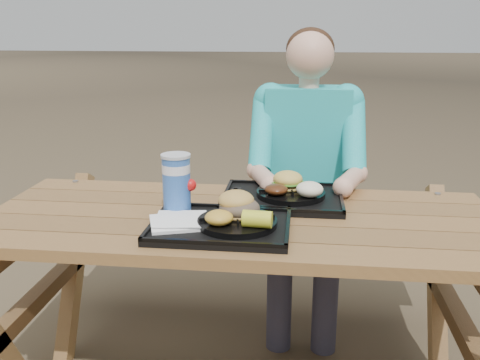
# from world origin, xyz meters

# --- Properties ---
(picnic_table) EXTENTS (1.80, 1.49, 0.75)m
(picnic_table) POSITION_xyz_m (0.00, 0.00, 0.38)
(picnic_table) COLOR #999999
(picnic_table) RESTS_ON ground
(tray_near) EXTENTS (0.45, 0.35, 0.02)m
(tray_near) POSITION_xyz_m (-0.05, -0.14, 0.76)
(tray_near) COLOR black
(tray_near) RESTS_ON picnic_table
(tray_far) EXTENTS (0.45, 0.35, 0.02)m
(tray_far) POSITION_xyz_m (0.14, 0.17, 0.76)
(tray_far) COLOR black
(tray_far) RESTS_ON picnic_table
(plate_near) EXTENTS (0.26, 0.26, 0.02)m
(plate_near) POSITION_xyz_m (0.01, -0.15, 0.78)
(plate_near) COLOR black
(plate_near) RESTS_ON tray_near
(plate_far) EXTENTS (0.26, 0.26, 0.02)m
(plate_far) POSITION_xyz_m (0.17, 0.18, 0.78)
(plate_far) COLOR black
(plate_far) RESTS_ON tray_far
(napkin_stack) EXTENTS (0.21, 0.21, 0.02)m
(napkin_stack) POSITION_xyz_m (-0.19, -0.16, 0.78)
(napkin_stack) COLOR white
(napkin_stack) RESTS_ON tray_near
(soda_cup) EXTENTS (0.10, 0.10, 0.19)m
(soda_cup) POSITION_xyz_m (-0.22, -0.04, 0.87)
(soda_cup) COLOR #1549A4
(soda_cup) RESTS_ON tray_near
(condiment_bbq) EXTENTS (0.04, 0.04, 0.03)m
(condiment_bbq) POSITION_xyz_m (-0.05, -0.03, 0.78)
(condiment_bbq) COLOR black
(condiment_bbq) RESTS_ON tray_near
(condiment_mustard) EXTENTS (0.06, 0.06, 0.03)m
(condiment_mustard) POSITION_xyz_m (0.02, -0.02, 0.79)
(condiment_mustard) COLOR gold
(condiment_mustard) RESTS_ON tray_near
(sandwich) EXTENTS (0.13, 0.13, 0.13)m
(sandwich) POSITION_xyz_m (0.01, -0.11, 0.85)
(sandwich) COLOR gold
(sandwich) RESTS_ON plate_near
(mac_cheese) EXTENTS (0.09, 0.09, 0.05)m
(mac_cheese) POSITION_xyz_m (-0.04, -0.20, 0.81)
(mac_cheese) COLOR gold
(mac_cheese) RESTS_ON plate_near
(corn_cob) EXTENTS (0.10, 0.10, 0.05)m
(corn_cob) POSITION_xyz_m (0.08, -0.21, 0.82)
(corn_cob) COLOR yellow
(corn_cob) RESTS_ON plate_near
(cutlery_far) EXTENTS (0.04, 0.16, 0.01)m
(cutlery_far) POSITION_xyz_m (-0.03, 0.17, 0.77)
(cutlery_far) COLOR black
(cutlery_far) RESTS_ON tray_far
(burger) EXTENTS (0.12, 0.12, 0.10)m
(burger) POSITION_xyz_m (0.16, 0.22, 0.84)
(burger) COLOR gold
(burger) RESTS_ON plate_far
(baked_beans) EXTENTS (0.09, 0.09, 0.04)m
(baked_beans) POSITION_xyz_m (0.12, 0.13, 0.81)
(baked_beans) COLOR #4A230E
(baked_beans) RESTS_ON plate_far
(potato_salad) EXTENTS (0.10, 0.10, 0.06)m
(potato_salad) POSITION_xyz_m (0.24, 0.12, 0.82)
(potato_salad) COLOR white
(potato_salad) RESTS_ON plate_far
(diner) EXTENTS (0.48, 0.84, 1.28)m
(diner) POSITION_xyz_m (0.23, 0.66, 0.64)
(diner) COLOR teal
(diner) RESTS_ON ground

